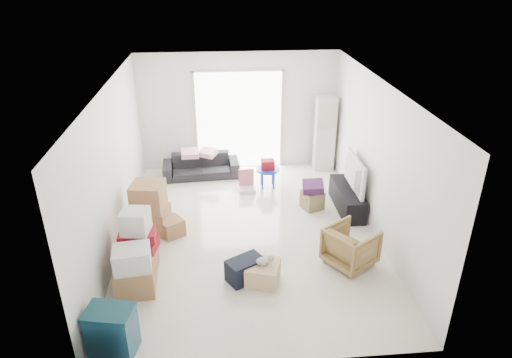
{
  "coord_description": "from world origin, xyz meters",
  "views": [
    {
      "loc": [
        -0.49,
        -7.04,
        4.49
      ],
      "look_at": [
        0.15,
        0.2,
        0.98
      ],
      "focal_mm": 32.0,
      "sensor_mm": 36.0,
      "label": 1
    }
  ],
  "objects_px": {
    "ac_tower": "(325,134)",
    "ottoman": "(312,200)",
    "storage_bins": "(112,331)",
    "wood_crate": "(263,273)",
    "tv_console": "(347,199)",
    "sofa": "(201,162)",
    "kids_table": "(268,168)",
    "armchair": "(351,245)",
    "television": "(348,185)"
  },
  "relations": [
    {
      "from": "tv_console",
      "to": "ottoman",
      "type": "distance_m",
      "value": 0.68
    },
    {
      "from": "ac_tower",
      "to": "sofa",
      "type": "distance_m",
      "value": 2.91
    },
    {
      "from": "ac_tower",
      "to": "television",
      "type": "xyz_separation_m",
      "value": [
        0.05,
        -1.94,
        -0.35
      ]
    },
    {
      "from": "sofa",
      "to": "kids_table",
      "type": "bearing_deg",
      "value": -28.69
    },
    {
      "from": "sofa",
      "to": "armchair",
      "type": "height_order",
      "value": "armchair"
    },
    {
      "from": "armchair",
      "to": "wood_crate",
      "type": "distance_m",
      "value": 1.51
    },
    {
      "from": "ac_tower",
      "to": "ottoman",
      "type": "xyz_separation_m",
      "value": [
        -0.63,
        -1.85,
        -0.69
      ]
    },
    {
      "from": "television",
      "to": "wood_crate",
      "type": "distance_m",
      "value": 2.87
    },
    {
      "from": "storage_bins",
      "to": "ottoman",
      "type": "height_order",
      "value": "storage_bins"
    },
    {
      "from": "kids_table",
      "to": "tv_console",
      "type": "bearing_deg",
      "value": -37.46
    },
    {
      "from": "storage_bins",
      "to": "sofa",
      "type": "bearing_deg",
      "value": 79.05
    },
    {
      "from": "armchair",
      "to": "storage_bins",
      "type": "height_order",
      "value": "armchair"
    },
    {
      "from": "storage_bins",
      "to": "kids_table",
      "type": "distance_m",
      "value": 5.08
    },
    {
      "from": "ac_tower",
      "to": "ottoman",
      "type": "relative_size",
      "value": 4.74
    },
    {
      "from": "sofa",
      "to": "wood_crate",
      "type": "height_order",
      "value": "sofa"
    },
    {
      "from": "television",
      "to": "armchair",
      "type": "relative_size",
      "value": 1.57
    },
    {
      "from": "storage_bins",
      "to": "wood_crate",
      "type": "height_order",
      "value": "storage_bins"
    },
    {
      "from": "storage_bins",
      "to": "wood_crate",
      "type": "relative_size",
      "value": 1.37
    },
    {
      "from": "ottoman",
      "to": "wood_crate",
      "type": "distance_m",
      "value": 2.53
    },
    {
      "from": "tv_console",
      "to": "wood_crate",
      "type": "distance_m",
      "value": 2.85
    },
    {
      "from": "kids_table",
      "to": "wood_crate",
      "type": "bearing_deg",
      "value": -97.64
    },
    {
      "from": "tv_console",
      "to": "armchair",
      "type": "distance_m",
      "value": 1.84
    },
    {
      "from": "storage_bins",
      "to": "kids_table",
      "type": "relative_size",
      "value": 1.06
    },
    {
      "from": "wood_crate",
      "to": "ottoman",
      "type": "bearing_deg",
      "value": 61.33
    },
    {
      "from": "tv_console",
      "to": "sofa",
      "type": "bearing_deg",
      "value": 148.32
    },
    {
      "from": "storage_bins",
      "to": "television",
      "type": "bearing_deg",
      "value": 40.58
    },
    {
      "from": "ac_tower",
      "to": "television",
      "type": "distance_m",
      "value": 1.98
    },
    {
      "from": "ac_tower",
      "to": "storage_bins",
      "type": "xyz_separation_m",
      "value": [
        -3.85,
        -5.28,
        -0.54
      ]
    },
    {
      "from": "sofa",
      "to": "armchair",
      "type": "distance_m",
      "value": 4.35
    },
    {
      "from": "sofa",
      "to": "tv_console",
      "type": "bearing_deg",
      "value": -35.31
    },
    {
      "from": "armchair",
      "to": "ottoman",
      "type": "bearing_deg",
      "value": -27.0
    },
    {
      "from": "ac_tower",
      "to": "wood_crate",
      "type": "distance_m",
      "value": 4.52
    },
    {
      "from": "tv_console",
      "to": "storage_bins",
      "type": "distance_m",
      "value": 5.14
    },
    {
      "from": "storage_bins",
      "to": "ottoman",
      "type": "bearing_deg",
      "value": 46.81
    },
    {
      "from": "ottoman",
      "to": "storage_bins",
      "type": "bearing_deg",
      "value": -133.19
    },
    {
      "from": "television",
      "to": "sofa",
      "type": "bearing_deg",
      "value": 58.65
    },
    {
      "from": "ac_tower",
      "to": "storage_bins",
      "type": "distance_m",
      "value": 6.56
    },
    {
      "from": "tv_console",
      "to": "armchair",
      "type": "relative_size",
      "value": 1.88
    },
    {
      "from": "ac_tower",
      "to": "wood_crate",
      "type": "bearing_deg",
      "value": -114.33
    },
    {
      "from": "ac_tower",
      "to": "sofa",
      "type": "relative_size",
      "value": 1.02
    },
    {
      "from": "storage_bins",
      "to": "ac_tower",
      "type": "bearing_deg",
      "value": 53.92
    },
    {
      "from": "sofa",
      "to": "television",
      "type": "bearing_deg",
      "value": -35.31
    },
    {
      "from": "television",
      "to": "kids_table",
      "type": "bearing_deg",
      "value": 52.87
    },
    {
      "from": "television",
      "to": "storage_bins",
      "type": "xyz_separation_m",
      "value": [
        -3.9,
        -3.34,
        -0.19
      ]
    },
    {
      "from": "armchair",
      "to": "wood_crate",
      "type": "height_order",
      "value": "armchair"
    },
    {
      "from": "ottoman",
      "to": "wood_crate",
      "type": "bearing_deg",
      "value": -118.67
    },
    {
      "from": "ac_tower",
      "to": "sofa",
      "type": "xyz_separation_m",
      "value": [
        -2.86,
        -0.15,
        -0.54
      ]
    },
    {
      "from": "armchair",
      "to": "storage_bins",
      "type": "xyz_separation_m",
      "value": [
        -3.46,
        -1.56,
        -0.03
      ]
    },
    {
      "from": "television",
      "to": "kids_table",
      "type": "height_order",
      "value": "kids_table"
    },
    {
      "from": "wood_crate",
      "to": "storage_bins",
      "type": "bearing_deg",
      "value": -148.88
    }
  ]
}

